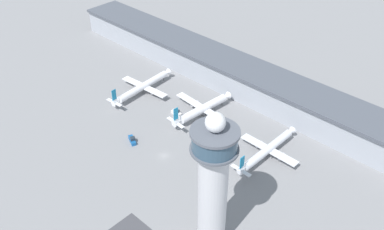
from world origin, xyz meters
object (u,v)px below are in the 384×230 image
(airplane_gate_bravo, at_px, (203,109))
(service_truck_catering, at_px, (177,113))
(service_truck_fuel, at_px, (132,140))
(airplane_gate_alpha, at_px, (143,87))
(control_tower, at_px, (213,181))
(airplane_gate_charlie, at_px, (268,150))

(airplane_gate_bravo, height_order, service_truck_catering, airplane_gate_bravo)
(service_truck_fuel, bearing_deg, airplane_gate_bravo, 75.66)
(airplane_gate_alpha, xyz_separation_m, airplane_gate_bravo, (39.66, 6.90, 0.22))
(control_tower, xyz_separation_m, airplane_gate_bravo, (-55.63, 56.68, -25.58))
(airplane_gate_bravo, relative_size, service_truck_fuel, 5.48)
(airplane_gate_bravo, bearing_deg, airplane_gate_charlie, -4.37)
(airplane_gate_alpha, distance_m, service_truck_catering, 29.17)
(airplane_gate_bravo, bearing_deg, service_truck_fuel, -104.34)
(service_truck_catering, bearing_deg, airplane_gate_alpha, 176.13)
(control_tower, height_order, service_truck_fuel, control_tower)
(control_tower, xyz_separation_m, service_truck_catering, (-66.35, 47.83, -28.88))
(airplane_gate_alpha, height_order, service_truck_fuel, airplane_gate_alpha)
(service_truck_catering, distance_m, service_truck_fuel, 30.94)
(airplane_gate_alpha, relative_size, service_truck_fuel, 6.09)
(airplane_gate_alpha, height_order, service_truck_catering, airplane_gate_alpha)
(airplane_gate_charlie, bearing_deg, airplane_gate_bravo, 175.63)
(service_truck_catering, height_order, service_truck_fuel, service_truck_fuel)
(airplane_gate_bravo, distance_m, service_truck_fuel, 41.20)
(airplane_gate_charlie, distance_m, service_truck_catering, 54.56)
(airplane_gate_charlie, bearing_deg, control_tower, -77.17)
(control_tower, bearing_deg, service_truck_fuel, 165.60)
(airplane_gate_alpha, bearing_deg, service_truck_fuel, -48.13)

